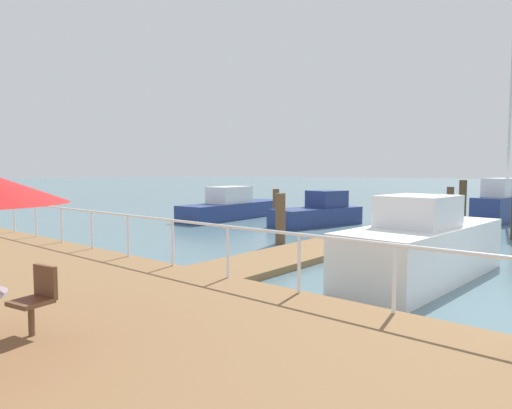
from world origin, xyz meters
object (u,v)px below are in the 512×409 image
(moored_boat_0, at_px, (423,247))
(cafe_chair_0, at_px, (38,295))
(moored_boat_2, at_px, (318,213))
(moored_boat_3, at_px, (233,207))
(moored_boat_1, at_px, (505,204))

(moored_boat_0, xyz_separation_m, cafe_chair_0, (-7.93, 2.31, 0.16))
(moored_boat_2, height_order, moored_boat_3, moored_boat_3)
(moored_boat_0, distance_m, moored_boat_2, 10.53)
(moored_boat_0, xyz_separation_m, moored_boat_2, (7.37, 7.52, -0.18))
(moored_boat_0, xyz_separation_m, moored_boat_1, (14.95, 1.08, 0.15))
(moored_boat_2, relative_size, moored_boat_3, 0.68)
(moored_boat_1, relative_size, moored_boat_3, 1.42)
(moored_boat_2, bearing_deg, cafe_chair_0, -161.22)
(cafe_chair_0, bearing_deg, moored_boat_1, -3.08)
(moored_boat_2, height_order, cafe_chair_0, moored_boat_2)
(moored_boat_1, bearing_deg, moored_boat_0, -175.86)
(moored_boat_2, bearing_deg, moored_boat_3, 94.41)
(moored_boat_1, distance_m, moored_boat_2, 9.94)
(moored_boat_0, height_order, moored_boat_2, moored_boat_0)
(moored_boat_0, relative_size, moored_boat_1, 0.56)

